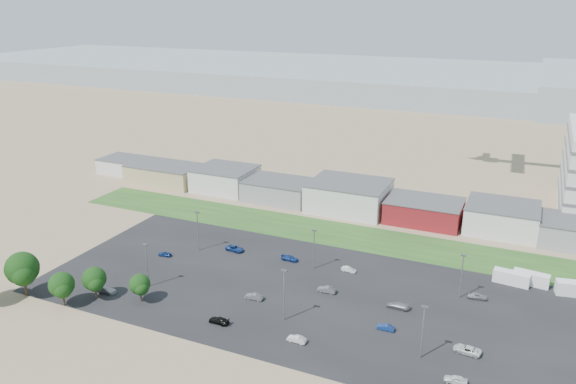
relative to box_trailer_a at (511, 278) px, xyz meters
The scene contains 32 objects.
ground 57.94m from the box_trailer_a, 134.26° to the right, with size 700.00×700.00×0.00m, color #998261.
parking_lot 41.46m from the box_trailer_a, 148.76° to the right, with size 120.00×50.00×0.01m, color black.
grass_strip 41.79m from the box_trailer_a, 165.43° to the left, with size 160.00×16.00×0.02m, color #244D1D.
hills_backdrop 273.53m from the box_trailer_a, 90.09° to the left, with size 700.00×200.00×9.00m, color gray, non-canonical shape.
building_row 64.62m from the box_trailer_a, 152.80° to the left, with size 170.00×20.00×8.00m, color silver, non-canonical shape.
box_trailer_a is the anchor object (origin of this frame).
box_trailer_b 4.13m from the box_trailer_a, 19.79° to the left, with size 7.35×2.30×2.76m, color silver, non-canonical shape.
box_trailer_c 12.59m from the box_trailer_a, ahead, with size 7.95×2.48×2.98m, color silver, non-canonical shape.
tree_left 102.51m from the box_trailer_a, 153.08° to the right, with size 7.24×7.24×10.87m, color black, non-canonical shape.
tree_mid 93.42m from the box_trailer_a, 150.35° to the right, with size 5.41×5.41×8.12m, color black, non-canonical shape.
tree_right 87.66m from the box_trailer_a, 151.80° to the right, with size 5.22×5.22×7.83m, color black, non-canonical shape.
tree_near 78.30m from the box_trailer_a, 150.41° to the right, with size 4.54×4.54×6.81m, color black, non-canonical shape.
lightpole_front_l 77.93m from the box_trailer_a, 155.01° to the right, with size 1.16×0.48×9.85m, color slate, non-canonical shape.
lightpole_front_m 51.06m from the box_trailer_a, 139.39° to the right, with size 1.24×0.52×10.53m, color slate, non-canonical shape.
lightpole_front_r 36.92m from the box_trailer_a, 109.74° to the right, with size 1.17×0.49×9.98m, color slate, non-canonical shape.
lightpole_back_l 72.06m from the box_trailer_a, 169.68° to the right, with size 1.18×0.49×10.05m, color slate, non-canonical shape.
lightpole_back_m 42.99m from the box_trailer_a, 165.60° to the right, with size 1.11×0.46×9.47m, color slate, non-canonical shape.
lightpole_back_r 14.64m from the box_trailer_a, 130.62° to the right, with size 1.14×0.47×9.65m, color slate, non-canonical shape.
parked_car_0 30.43m from the box_trailer_a, 100.04° to the right, with size 2.18×4.72×1.31m, color silver.
parked_car_1 34.99m from the box_trailer_a, 124.94° to the right, with size 1.17×3.36×1.11m, color navy.
parked_car_2 39.46m from the box_trailer_a, 98.67° to the right, with size 1.48×3.69×1.26m, color silver.
parked_car_3 63.13m from the box_trailer_a, 141.49° to the right, with size 1.68×4.13×1.20m, color black.
parked_car_4 55.40m from the box_trailer_a, 148.96° to the right, with size 1.33×3.82×1.26m, color #595B5E.
parked_car_5 78.70m from the box_trailer_a, 165.98° to the right, with size 1.28×3.19×1.09m, color navy.
parked_car_6 48.98m from the box_trailer_a, 169.26° to the right, with size 1.68×4.13×1.20m, color navy.
parked_car_7 40.18m from the box_trailer_a, 150.45° to the right, with size 1.38×3.97×1.31m, color #595B5E.
parked_car_8 11.44m from the box_trailer_a, 120.54° to the right, with size 1.56×3.87×1.32m, color #A5A5AA.
parked_car_9 63.27m from the box_trailer_a, behind, with size 2.14×4.64×1.29m, color navy.
parked_car_10 86.21m from the box_trailer_a, 153.30° to the right, with size 1.79×4.40×1.28m, color #A5A5AA.
parked_car_11 34.88m from the box_trailer_a, 165.23° to the right, with size 1.17×3.35×1.10m, color silver.
parked_car_12 28.27m from the box_trailer_a, 134.63° to the right, with size 1.81×4.46×1.30m, color #A5A5AA.
parked_car_13 51.40m from the box_trailer_a, 130.75° to the right, with size 1.25×3.59×1.18m, color silver.
Camera 1 is at (40.65, -76.81, 57.84)m, focal length 35.00 mm.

